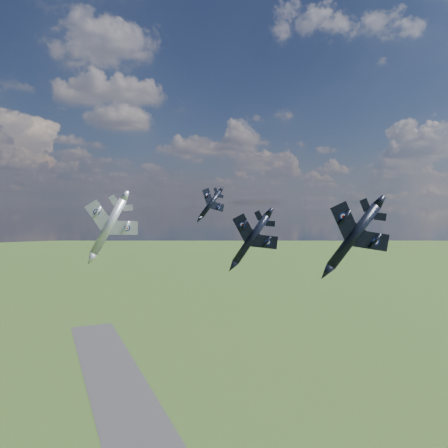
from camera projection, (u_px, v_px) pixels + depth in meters
name	position (u px, v px, depth m)	size (l,w,h in m)	color
jet_lead_navy	(251.00, 239.00, 85.51)	(10.86, 15.14, 3.13)	black
jet_right_navy	(354.00, 236.00, 69.67)	(11.96, 16.67, 3.45)	black
jet_high_navy	(211.00, 204.00, 116.18)	(8.98, 12.52, 2.59)	black
jet_left_silver	(108.00, 226.00, 84.87)	(11.75, 16.38, 3.39)	#AEB2B9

